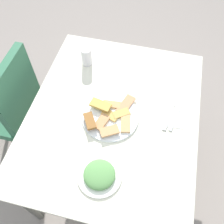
{
  "coord_description": "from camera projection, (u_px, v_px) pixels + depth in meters",
  "views": [
    {
      "loc": [
        -0.73,
        -0.17,
        1.9
      ],
      "look_at": [
        -0.01,
        0.0,
        0.77
      ],
      "focal_mm": 39.22,
      "sensor_mm": 36.0,
      "label": 1
    }
  ],
  "objects": [
    {
      "name": "soda_can",
      "position": [
        87.0,
        56.0,
        1.55
      ],
      "size": [
        0.09,
        0.09,
        0.12
      ],
      "primitive_type": "cylinder",
      "rotation": [
        0.0,
        0.0,
        2.09
      ],
      "color": "silver",
      "rests_on": "dining_table"
    },
    {
      "name": "dining_table",
      "position": [
        113.0,
        120.0,
        1.44
      ],
      "size": [
        1.17,
        0.95,
        0.74
      ],
      "color": "silver",
      "rests_on": "ground_plane"
    },
    {
      "name": "spoon",
      "position": [
        169.0,
        116.0,
        1.37
      ],
      "size": [
        0.19,
        0.05,
        0.0
      ],
      "primitive_type": "cube",
      "rotation": [
        0.0,
        0.0,
        -0.17
      ],
      "color": "silver",
      "rests_on": "paper_napkin"
    },
    {
      "name": "dining_chair",
      "position": [
        10.0,
        104.0,
        1.67
      ],
      "size": [
        0.42,
        0.43,
        0.93
      ],
      "color": "#306A4A",
      "rests_on": "ground_plane"
    },
    {
      "name": "fork",
      "position": [
        175.0,
        118.0,
        1.36
      ],
      "size": [
        0.18,
        0.06,
        0.0
      ],
      "primitive_type": "cube",
      "rotation": [
        0.0,
        0.0,
        -0.22
      ],
      "color": "silver",
      "rests_on": "paper_napkin"
    },
    {
      "name": "salad_plate_greens",
      "position": [
        99.0,
        175.0,
        1.17
      ],
      "size": [
        0.22,
        0.22,
        0.04
      ],
      "color": "white",
      "rests_on": "dining_table"
    },
    {
      "name": "pide_platter",
      "position": [
        110.0,
        116.0,
        1.36
      ],
      "size": [
        0.33,
        0.32,
        0.05
      ],
      "color": "white",
      "rests_on": "dining_table"
    },
    {
      "name": "paper_napkin",
      "position": [
        172.0,
        117.0,
        1.37
      ],
      "size": [
        0.14,
        0.14,
        0.0
      ],
      "primitive_type": "cube",
      "rotation": [
        0.0,
        0.0,
        0.07
      ],
      "color": "white",
      "rests_on": "dining_table"
    },
    {
      "name": "ground_plane",
      "position": [
        113.0,
        162.0,
        2.0
      ],
      "size": [
        6.0,
        6.0,
        0.0
      ],
      "primitive_type": "plane",
      "color": "gray"
    }
  ]
}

